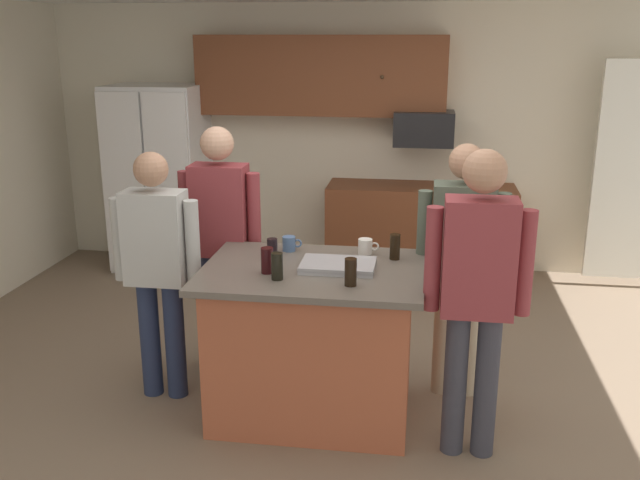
% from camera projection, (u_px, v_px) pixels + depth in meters
% --- Properties ---
extents(floor, '(7.04, 7.04, 0.00)m').
position_uv_depth(floor, '(323.00, 389.00, 4.74)').
color(floor, '#7F6B56').
rests_on(floor, ground).
extents(back_wall, '(6.40, 0.10, 2.60)m').
position_uv_depth(back_wall, '(363.00, 138.00, 7.03)').
color(back_wall, beige).
rests_on(back_wall, ground).
extents(cabinet_run_upper, '(2.40, 0.38, 0.75)m').
position_uv_depth(cabinet_run_upper, '(321.00, 75.00, 6.72)').
color(cabinet_run_upper, brown).
extents(cabinet_run_lower, '(1.80, 0.63, 0.90)m').
position_uv_depth(cabinet_run_lower, '(419.00, 231.00, 6.88)').
color(cabinet_run_lower, brown).
rests_on(cabinet_run_lower, ground).
extents(refrigerator, '(0.89, 0.76, 1.83)m').
position_uv_depth(refrigerator, '(160.00, 178.00, 7.02)').
color(refrigerator, white).
rests_on(refrigerator, ground).
extents(microwave_over_range, '(0.56, 0.40, 0.32)m').
position_uv_depth(microwave_over_range, '(424.00, 128.00, 6.62)').
color(microwave_over_range, black).
extents(kitchen_island, '(1.33, 0.97, 0.96)m').
position_uv_depth(kitchen_island, '(313.00, 341.00, 4.32)').
color(kitchen_island, '#AD5638').
rests_on(kitchen_island, ground).
extents(person_guest_left, '(0.57, 0.23, 1.72)m').
position_uv_depth(person_guest_left, '(221.00, 232.00, 4.83)').
color(person_guest_left, '#232D4C').
rests_on(person_guest_left, ground).
extents(person_host_foreground, '(0.57, 0.22, 1.62)m').
position_uv_depth(person_host_foreground, '(157.00, 261.00, 4.42)').
color(person_host_foreground, '#232D4C').
rests_on(person_host_foreground, ground).
extents(person_guest_right, '(0.57, 0.23, 1.75)m').
position_uv_depth(person_guest_right, '(477.00, 285.00, 3.75)').
color(person_guest_right, '#383842').
rests_on(person_guest_right, ground).
extents(person_guest_by_door, '(0.57, 0.22, 1.67)m').
position_uv_depth(person_guest_by_door, '(461.00, 255.00, 4.44)').
color(person_guest_by_door, tan).
rests_on(person_guest_by_door, ground).
extents(glass_pilsner, '(0.07, 0.07, 0.12)m').
position_uv_depth(glass_pilsner, '(272.00, 248.00, 4.37)').
color(glass_pilsner, black).
rests_on(glass_pilsner, kitchen_island).
extents(glass_stout_tall, '(0.07, 0.07, 0.16)m').
position_uv_depth(glass_stout_tall, '(277.00, 266.00, 3.98)').
color(glass_stout_tall, black).
rests_on(glass_stout_tall, kitchen_island).
extents(mug_ceramic_white, '(0.13, 0.09, 0.10)m').
position_uv_depth(mug_ceramic_white, '(366.00, 247.00, 4.44)').
color(mug_ceramic_white, white).
rests_on(mug_ceramic_white, kitchen_island).
extents(glass_short_whisky, '(0.07, 0.07, 0.16)m').
position_uv_depth(glass_short_whisky, '(351.00, 272.00, 3.88)').
color(glass_short_whisky, black).
rests_on(glass_short_whisky, kitchen_island).
extents(mug_blue_stoneware, '(0.13, 0.08, 0.10)m').
position_uv_depth(mug_blue_stoneware, '(289.00, 244.00, 4.51)').
color(mug_blue_stoneware, '#4C6B99').
rests_on(mug_blue_stoneware, kitchen_island).
extents(tumbler_amber, '(0.06, 0.06, 0.16)m').
position_uv_depth(tumbler_amber, '(395.00, 247.00, 4.34)').
color(tumbler_amber, black).
rests_on(tumbler_amber, kitchen_island).
extents(glass_dark_ale, '(0.07, 0.07, 0.15)m').
position_uv_depth(glass_dark_ale, '(267.00, 260.00, 4.09)').
color(glass_dark_ale, black).
rests_on(glass_dark_ale, kitchen_island).
extents(serving_tray, '(0.44, 0.30, 0.04)m').
position_uv_depth(serving_tray, '(338.00, 266.00, 4.17)').
color(serving_tray, '#B7B7BC').
rests_on(serving_tray, kitchen_island).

